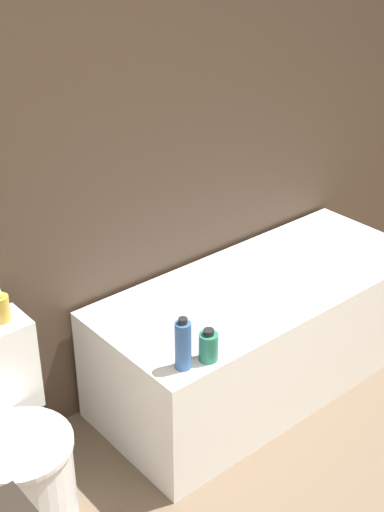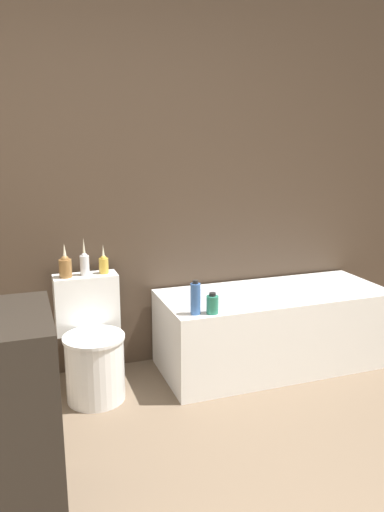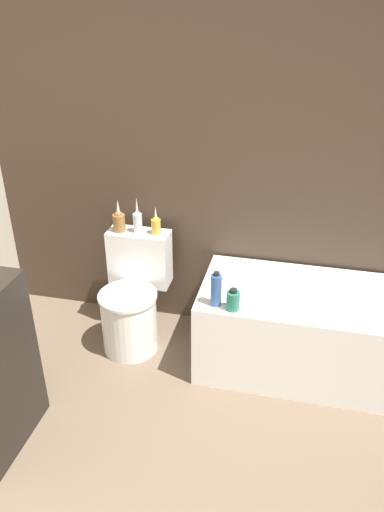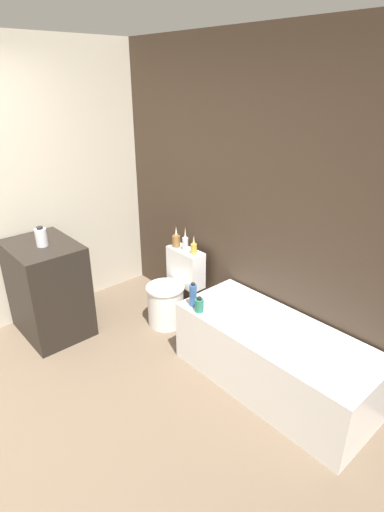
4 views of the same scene
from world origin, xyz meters
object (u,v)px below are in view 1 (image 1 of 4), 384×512
at_px(toilet, 10,450).
at_px(bathtub, 262,331).
at_px(vase_bronze, 1,305).
at_px(shampoo_bottle_short, 208,346).
at_px(shampoo_bottle_tall, 183,345).

bearing_deg(toilet, bathtub, -0.43).
bearing_deg(toilet, vase_bronze, 55.78).
xyz_separation_m(vase_bronze, shampoo_bottle_short, (0.57, -0.45, -0.19)).
height_order(bathtub, shampoo_bottle_short, shampoo_bottle_short).
bearing_deg(shampoo_bottle_tall, toilet, 156.79).
bearing_deg(shampoo_bottle_short, shampoo_bottle_tall, 166.56).
distance_m(vase_bronze, shampoo_bottle_short, 0.75).
distance_m(vase_bronze, shampoo_bottle_tall, 0.65).
height_order(toilet, shampoo_bottle_tall, shampoo_bottle_tall).
xyz_separation_m(toilet, vase_bronze, (0.12, 0.18, 0.47)).
height_order(toilet, vase_bronze, vase_bronze).
height_order(vase_bronze, shampoo_bottle_tall, vase_bronze).
distance_m(bathtub, shampoo_bottle_short, 0.70).
height_order(bathtub, shampoo_bottle_tall, shampoo_bottle_tall).
xyz_separation_m(bathtub, shampoo_bottle_tall, (-0.66, -0.24, 0.36)).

